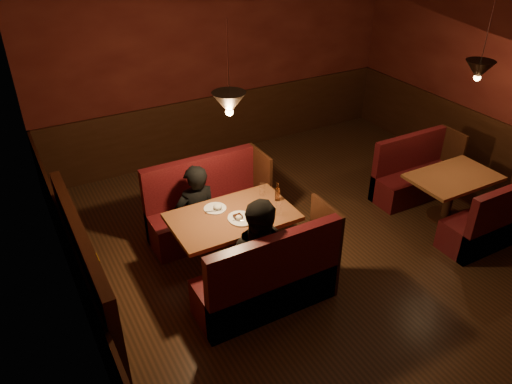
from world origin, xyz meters
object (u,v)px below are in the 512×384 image
main_table (234,227)px  diner_b (265,243)px  second_bench_near (493,224)px  diner_a (195,195)px  main_bench_near (270,284)px  second_table (451,187)px  second_bench_far (413,177)px  main_bench_far (208,211)px

main_table → diner_b: diner_b is taller
second_bench_near → diner_a: 3.68m
main_bench_near → second_table: size_ratio=1.32×
diner_a → second_bench_far: bearing=172.6°
main_bench_far → second_table: (2.96, -1.24, 0.15)m
diner_a → main_table: bearing=109.0°
main_table → main_bench_near: bearing=-88.8°
diner_a → diner_b: size_ratio=0.92×
diner_b → main_bench_near: bearing=-58.5°
main_table → second_bench_near: (3.01, -1.14, -0.28)m
second_bench_near → diner_a: bearing=151.8°
second_bench_far → main_bench_near: bearing=-161.3°
main_bench_near → second_bench_far: (2.99, 1.01, -0.04)m
main_table → main_bench_far: (0.02, 0.78, -0.24)m
main_bench_far → diner_a: diner_a is taller
main_table → main_bench_near: (0.02, -0.78, -0.24)m
diner_a → diner_b: (0.22, -1.27, 0.06)m
second_table → second_bench_near: (0.03, -0.69, -0.19)m
second_table → diner_b: diner_b is taller
main_table → second_table: (2.98, -0.46, -0.09)m
second_table → main_bench_far: bearing=157.3°
diner_b → second_table: bearing=27.4°
main_bench_near → diner_b: diner_b is taller
second_table → diner_b: size_ratio=0.71×
main_bench_far → main_bench_near: bearing=-90.0°
second_bench_near → diner_a: (-3.22, 1.73, 0.45)m
second_table → diner_b: (-2.98, -0.23, 0.33)m
diner_a → diner_b: bearing=98.5°
main_bench_far → second_bench_far: bearing=-10.5°
main_bench_near → main_bench_far: bearing=90.0°
main_bench_far → second_bench_far: main_bench_far is taller
main_bench_near → diner_b: size_ratio=0.94×
second_bench_far → diner_a: bearing=173.8°
second_bench_near → diner_b: bearing=171.4°
main_bench_near → diner_b: 0.49m
second_bench_far → diner_b: bearing=-162.9°
main_bench_near → second_table: (2.96, 0.33, 0.15)m
main_bench_far → second_bench_near: size_ratio=1.19×
main_bench_far → second_bench_near: 3.56m
main_bench_near → main_table: bearing=91.2°
second_bench_far → main_bench_far: bearing=169.5°
main_bench_near → second_table: main_bench_near is taller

